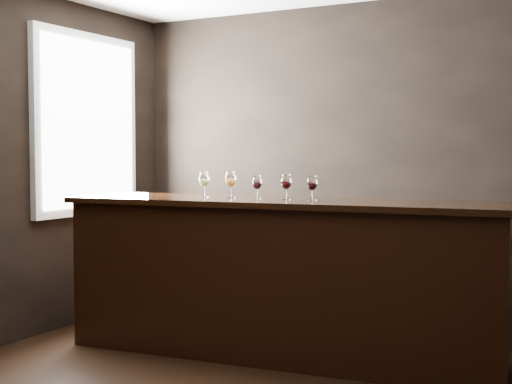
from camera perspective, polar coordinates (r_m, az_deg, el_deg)
The scene contains 9 objects.
room_shell at distance 4.30m, azimuth -0.36°, elevation 7.30°, with size 5.02×4.52×2.81m.
bar_counter at distance 5.26m, azimuth 2.05°, elevation -7.15°, with size 3.19×0.69×1.12m, color black.
bar_top at distance 5.19m, azimuth 2.07°, elevation -0.85°, with size 3.29×0.76×0.04m, color black.
back_bar_shelf at distance 5.89m, azimuth 16.65°, elevation -6.92°, with size 2.67×0.40×0.96m, color black.
glass_white at distance 5.47m, azimuth -4.17°, elevation 0.94°, with size 0.08×0.08×0.19m.
glass_amber at distance 5.40m, azimuth -2.04°, elevation 0.97°, with size 0.09×0.09×0.20m.
glass_red_a at distance 5.30m, azimuth 0.08°, elevation 0.72°, with size 0.07×0.07×0.17m.
glass_red_b at distance 5.19m, azimuth 2.43°, elevation 0.76°, with size 0.08×0.08×0.18m.
glass_red_c at distance 5.11m, azimuth 4.50°, elevation 0.66°, with size 0.08×0.08×0.18m.
Camera 1 is at (1.80, -3.67, 1.50)m, focal length 50.00 mm.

